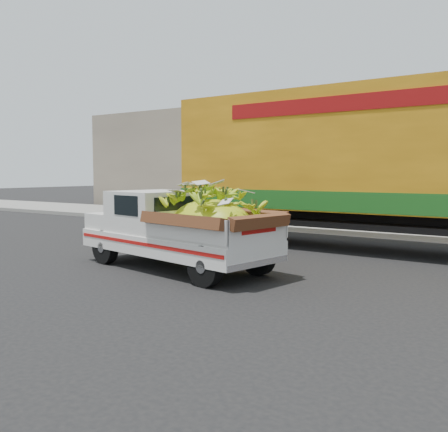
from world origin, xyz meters
The scene contains 6 objects.
ground centered at (0.00, 0.00, 0.00)m, with size 100.00×100.00×0.00m, color black.
curb centered at (0.00, 7.06, 0.07)m, with size 60.00×0.25×0.15m, color gray.
sidewalk centered at (0.00, 9.16, 0.07)m, with size 60.00×4.00×0.14m, color gray.
building_left centered at (-8.00, 15.06, 2.50)m, with size 18.00×6.00×5.00m, color gray.
pickup_truck centered at (-1.07, 0.18, 0.80)m, with size 4.45×2.31×1.49m.
semi_trailer centered at (2.08, 4.61, 2.12)m, with size 12.02×2.84×3.80m.
Camera 1 is at (4.67, -7.14, 1.86)m, focal length 40.00 mm.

